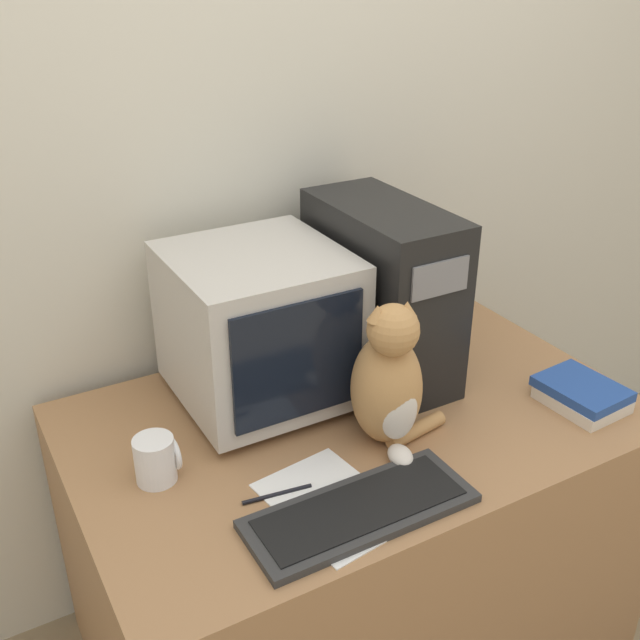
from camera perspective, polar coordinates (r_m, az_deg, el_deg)
name	(u,v)px	position (r m, az deg, el deg)	size (l,w,h in m)	color
wall_back	(260,161)	(1.99, -4.59, 11.98)	(7.00, 0.05, 2.50)	beige
desk	(352,534)	(2.04, 2.47, -15.97)	(1.33, 0.85, 0.75)	#9E7047
crt_monitor	(259,326)	(1.78, -4.67, -0.48)	(0.39, 0.41, 0.38)	#BCB7AD
computer_tower	(381,292)	(1.89, 4.68, 2.14)	(0.22, 0.45, 0.45)	black
keyboard	(360,510)	(1.52, 3.09, -14.29)	(0.47, 0.18, 0.02)	#2D2D2D
cat	(389,382)	(1.64, 5.28, -4.76)	(0.24, 0.24, 0.35)	#B7844C
book_stack	(582,394)	(1.94, 19.33, -5.38)	(0.17, 0.21, 0.06)	beige
pen	(277,494)	(1.57, -3.29, -13.11)	(0.15, 0.03, 0.01)	black
paper_sheet	(332,503)	(1.55, 0.93, -13.76)	(0.25, 0.32, 0.00)	white
mug	(156,459)	(1.62, -12.36, -10.33)	(0.09, 0.09, 0.10)	white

